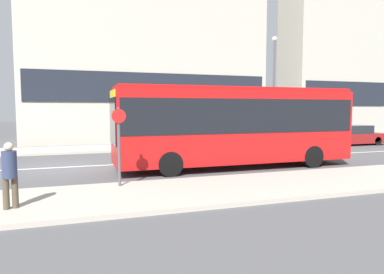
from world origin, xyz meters
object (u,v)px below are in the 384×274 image
parked_car_1 (353,136)px  pedestrian_near_stop (10,171)px  bus_stop_sign (119,140)px  parked_car_0 (289,139)px  city_bus (235,122)px  street_lamp (274,79)px

parked_car_1 → pedestrian_near_stop: (-20.21, -10.34, 0.40)m
bus_stop_sign → parked_car_0: bearing=35.1°
city_bus → bus_stop_sign: (-5.29, -2.76, -0.40)m
bus_stop_sign → street_lamp: size_ratio=0.33×
parked_car_1 → street_lamp: (-5.27, 2.06, 4.03)m
pedestrian_near_stop → bus_stop_sign: 3.31m
parked_car_0 → parked_car_1: size_ratio=0.95×
parked_car_0 → pedestrian_near_stop: bearing=-145.7°
city_bus → parked_car_1: 13.54m
parked_car_0 → street_lamp: street_lamp is taller
parked_car_0 → pedestrian_near_stop: (-14.65, -9.98, 0.45)m
city_bus → bus_stop_sign: size_ratio=4.20×
parked_car_0 → parked_car_1: (5.56, 0.35, 0.05)m
pedestrian_near_stop → bus_stop_sign: bearing=10.5°
pedestrian_near_stop → bus_stop_sign: (2.81, 1.67, 0.54)m
city_bus → parked_car_1: size_ratio=2.27×
pedestrian_near_stop → street_lamp: 19.75m
parked_car_0 → bus_stop_sign: bus_stop_sign is taller
parked_car_0 → parked_car_1: parked_car_1 is taller
parked_car_0 → street_lamp: size_ratio=0.58×
parked_car_1 → bus_stop_sign: bearing=-153.5°
city_bus → pedestrian_near_stop: size_ratio=6.40×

